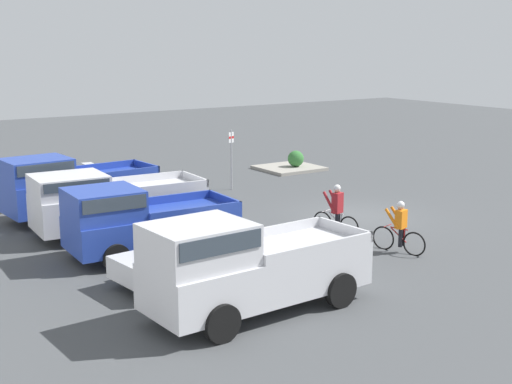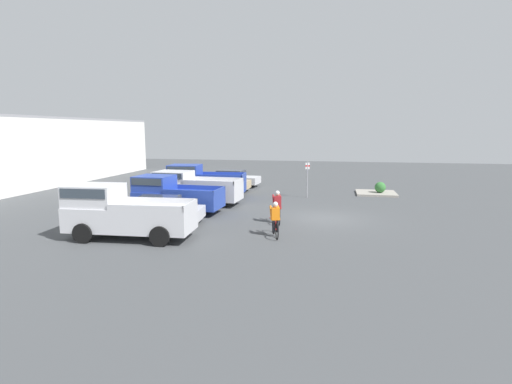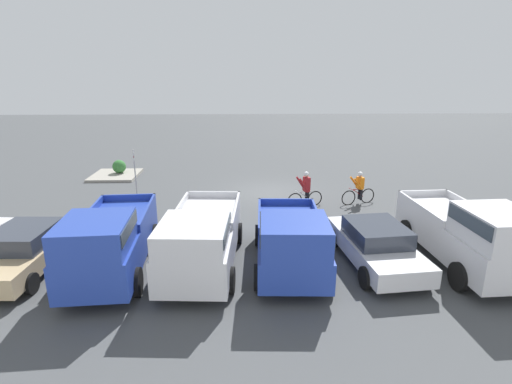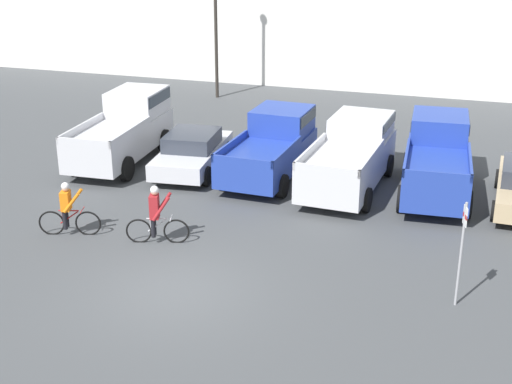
# 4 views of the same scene
# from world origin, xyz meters

# --- Properties ---
(ground_plane) EXTENTS (80.00, 80.00, 0.00)m
(ground_plane) POSITION_xyz_m (0.00, 0.00, 0.00)
(ground_plane) COLOR #424447
(pickup_truck_0) EXTENTS (2.40, 5.58, 2.36)m
(pickup_truck_0) POSITION_xyz_m (-5.79, 8.67, 1.21)
(pickup_truck_0) COLOR silver
(pickup_truck_0) RESTS_ON ground_plane
(sedan_0) EXTENTS (2.38, 4.69, 1.39)m
(sedan_0) POSITION_xyz_m (-2.97, 8.22, 0.71)
(sedan_0) COLOR silver
(sedan_0) RESTS_ON ground_plane
(pickup_truck_1) EXTENTS (2.45, 5.05, 2.12)m
(pickup_truck_1) POSITION_xyz_m (-0.15, 8.69, 1.09)
(pickup_truck_1) COLOR #233D9E
(pickup_truck_1) RESTS_ON ground_plane
(pickup_truck_2) EXTENTS (2.51, 5.66, 2.10)m
(pickup_truck_2) POSITION_xyz_m (2.66, 8.44, 1.09)
(pickup_truck_2) COLOR silver
(pickup_truck_2) RESTS_ON ground_plane
(pickup_truck_3) EXTENTS (2.45, 5.47, 2.29)m
(pickup_truck_3) POSITION_xyz_m (5.41, 8.77, 1.18)
(pickup_truck_3) COLOR #233D9E
(pickup_truck_3) RESTS_ON ground_plane
(sedan_1) EXTENTS (2.09, 4.67, 1.41)m
(sedan_1) POSITION_xyz_m (8.23, 8.22, 0.70)
(sedan_1) COLOR tan
(sedan_1) RESTS_ON ground_plane
(sedan_2) EXTENTS (2.36, 4.90, 1.38)m
(sedan_2) POSITION_xyz_m (11.03, 8.04, 0.70)
(sedan_2) COLOR silver
(sedan_2) RESTS_ON ground_plane
(cyclist_0) EXTENTS (1.71, 0.61, 1.70)m
(cyclist_0) POSITION_xyz_m (-1.58, 2.31, 0.83)
(cyclist_0) COLOR black
(cyclist_0) RESTS_ON ground_plane
(cyclist_1) EXTENTS (1.72, 0.61, 1.61)m
(cyclist_1) POSITION_xyz_m (-4.17, 2.03, 0.78)
(cyclist_1) COLOR black
(cyclist_1) RESTS_ON ground_plane
(fire_lane_sign) EXTENTS (0.11, 0.29, 2.57)m
(fire_lane_sign) POSITION_xyz_m (6.49, 1.34, 1.55)
(fire_lane_sign) COLOR #9E9EA3
(fire_lane_sign) RESTS_ON ground_plane
(curb_island) EXTENTS (2.67, 2.86, 0.15)m
(curb_island) POSITION_xyz_m (9.05, -3.60, 0.07)
(curb_island) COLOR gray
(curb_island) RESTS_ON ground_plane
(shrub) EXTENTS (0.80, 0.80, 0.80)m
(shrub) POSITION_xyz_m (8.86, -3.87, 0.55)
(shrub) COLOR #337033
(shrub) RESTS_ON curb_island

